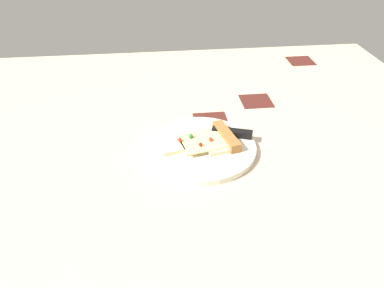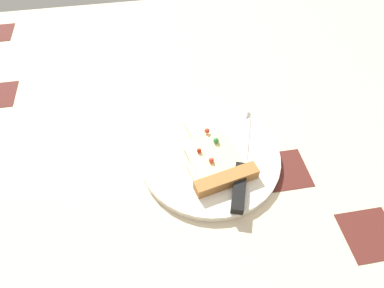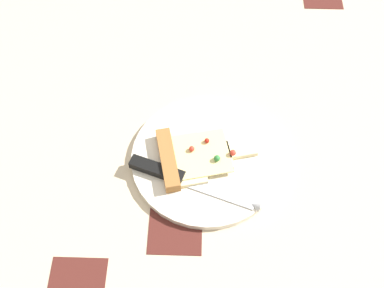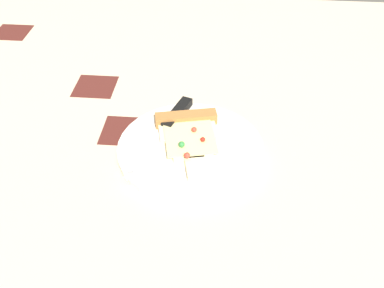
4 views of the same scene
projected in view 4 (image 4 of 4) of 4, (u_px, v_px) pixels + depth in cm
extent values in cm
cube|color=#C6B293|center=(200.00, 145.00, 87.03)|extent=(138.45, 138.45, 3.00)
cube|color=#4C1E19|center=(125.00, 131.00, 88.09)|extent=(9.00, 9.00, 0.20)
cube|color=#4C1E19|center=(12.00, 33.00, 120.11)|extent=(9.00, 9.00, 0.20)
cube|color=#4C1E19|center=(95.00, 87.00, 100.11)|extent=(9.00, 9.00, 0.20)
cylinder|color=silver|center=(191.00, 149.00, 82.89)|extent=(27.24, 27.24, 1.43)
cube|color=beige|center=(188.00, 130.00, 85.10)|extent=(8.23, 12.03, 1.00)
cube|color=beige|center=(192.00, 149.00, 80.97)|extent=(7.02, 8.24, 1.00)
cube|color=beige|center=(195.00, 168.00, 77.22)|extent=(5.85, 4.64, 1.00)
cube|color=#EDD88C|center=(190.00, 138.00, 82.43)|extent=(11.75, 11.14, 0.30)
cube|color=#9E6633|center=(186.00, 118.00, 86.97)|extent=(5.12, 12.28, 2.20)
sphere|color=red|center=(194.00, 130.00, 83.23)|extent=(1.00, 1.00, 1.00)
sphere|color=red|center=(187.00, 155.00, 77.73)|extent=(1.08, 1.08, 1.08)
sphere|color=#2D7A38|center=(182.00, 144.00, 79.90)|extent=(1.14, 1.14, 1.14)
sphere|color=#B21E14|center=(203.00, 139.00, 81.12)|extent=(0.90, 0.90, 0.90)
cube|color=silver|center=(148.00, 153.00, 80.80)|extent=(11.98, 5.89, 0.30)
cone|color=silver|center=(132.00, 174.00, 76.66)|extent=(2.55, 2.55, 2.00)
cube|color=black|center=(177.00, 114.00, 88.65)|extent=(10.16, 5.41, 1.60)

